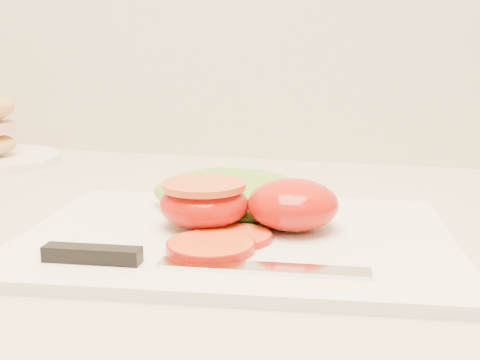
# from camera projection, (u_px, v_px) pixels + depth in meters

# --- Properties ---
(cutting_board) EXTENTS (0.40, 0.31, 0.01)m
(cutting_board) POSITION_uv_depth(u_px,v_px,m) (237.00, 238.00, 0.53)
(cutting_board) COLOR white
(cutting_board) RESTS_ON counter
(tomato_half_dome) EXTENTS (0.08, 0.08, 0.04)m
(tomato_half_dome) POSITION_uv_depth(u_px,v_px,m) (293.00, 204.00, 0.53)
(tomato_half_dome) COLOR #B71B0D
(tomato_half_dome) RESTS_ON cutting_board
(tomato_half_cut) EXTENTS (0.08, 0.08, 0.04)m
(tomato_half_cut) POSITION_uv_depth(u_px,v_px,m) (204.00, 202.00, 0.54)
(tomato_half_cut) COLOR #B71B0D
(tomato_half_cut) RESTS_ON cutting_board
(tomato_slice_0) EXTENTS (0.07, 0.07, 0.01)m
(tomato_slice_0) POSITION_uv_depth(u_px,v_px,m) (211.00, 246.00, 0.48)
(tomato_slice_0) COLOR #D55F23
(tomato_slice_0) RESTS_ON cutting_board
(tomato_slice_1) EXTENTS (0.06, 0.06, 0.01)m
(tomato_slice_1) POSITION_uv_depth(u_px,v_px,m) (235.00, 236.00, 0.51)
(tomato_slice_1) COLOR #D55F23
(tomato_slice_1) RESTS_ON cutting_board
(lettuce_leaf_0) EXTENTS (0.17, 0.11, 0.03)m
(lettuce_leaf_0) POSITION_uv_depth(u_px,v_px,m) (232.00, 194.00, 0.60)
(lettuce_leaf_0) COLOR #89B830
(lettuce_leaf_0) RESTS_ON cutting_board
(knife) EXTENTS (0.25, 0.04, 0.01)m
(knife) POSITION_uv_depth(u_px,v_px,m) (158.00, 260.00, 0.45)
(knife) COLOR silver
(knife) RESTS_ON cutting_board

